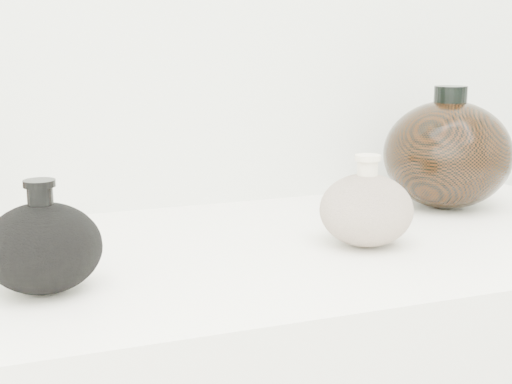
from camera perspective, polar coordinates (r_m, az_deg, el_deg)
name	(u,v)px	position (r m, az deg, el deg)	size (l,w,h in m)	color
black_gourd_vase	(43,247)	(0.77, -16.65, -4.22)	(0.16, 0.16, 0.12)	black
cream_gourd_vase	(366,209)	(0.92, 8.80, -1.36)	(0.12, 0.12, 0.12)	#B9A98D
right_round_pot	(447,154)	(1.15, 15.05, 2.97)	(0.23, 0.23, 0.19)	black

